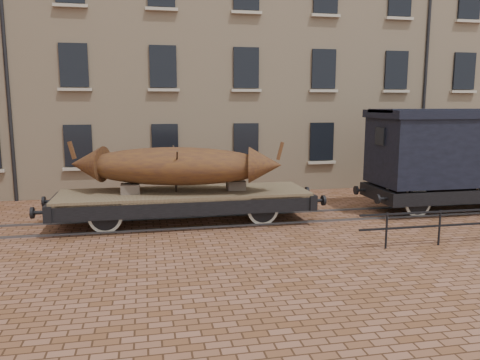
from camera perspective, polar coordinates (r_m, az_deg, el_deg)
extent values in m
plane|color=brown|center=(15.85, 0.96, -4.91)|extent=(90.00, 90.00, 0.00)
cube|color=beige|center=(25.98, 2.80, 16.16)|extent=(40.00, 10.00, 14.00)
cube|color=black|center=(20.21, -19.10, 3.99)|extent=(1.10, 0.12, 1.70)
cube|color=#ACA18C|center=(20.26, -18.98, 1.30)|extent=(1.30, 0.18, 0.12)
cube|color=black|center=(20.05, -9.12, 4.34)|extent=(1.10, 0.12, 1.70)
cube|color=#ACA18C|center=(20.09, -9.05, 1.63)|extent=(1.30, 0.18, 0.12)
cube|color=black|center=(20.49, 0.73, 4.56)|extent=(1.10, 0.12, 1.70)
cube|color=#ACA18C|center=(20.54, 0.76, 1.91)|extent=(1.30, 0.18, 0.12)
cube|color=black|center=(21.50, 9.91, 4.65)|extent=(1.10, 0.12, 1.70)
cube|color=#ACA18C|center=(21.54, 9.90, 2.12)|extent=(1.30, 0.18, 0.12)
cube|color=black|center=(23.01, 18.09, 4.62)|extent=(1.10, 0.12, 1.70)
cube|color=#ACA18C|center=(23.05, 18.04, 2.26)|extent=(1.30, 0.18, 0.12)
cube|color=black|center=(24.92, 25.14, 4.53)|extent=(1.10, 0.12, 1.70)
cube|color=#ACA18C|center=(24.95, 25.07, 2.34)|extent=(1.30, 0.18, 0.12)
cube|color=black|center=(20.20, -19.60, 13.06)|extent=(1.10, 0.12, 1.70)
cube|color=#ACA18C|center=(20.09, -19.47, 10.37)|extent=(1.30, 0.18, 0.12)
cube|color=black|center=(20.04, -9.36, 13.50)|extent=(1.10, 0.12, 1.70)
cube|color=#ACA18C|center=(19.93, -9.28, 10.79)|extent=(1.30, 0.18, 0.12)
cube|color=black|center=(20.48, 0.75, 13.52)|extent=(1.10, 0.12, 1.70)
cube|color=#ACA18C|center=(20.37, 0.78, 10.87)|extent=(1.30, 0.18, 0.12)
cube|color=black|center=(21.49, 10.16, 13.18)|extent=(1.10, 0.12, 1.70)
cube|color=#ACA18C|center=(21.39, 10.14, 10.65)|extent=(1.30, 0.18, 0.12)
cube|color=black|center=(23.00, 18.50, 12.59)|extent=(1.10, 0.12, 1.70)
cube|color=#ACA18C|center=(22.90, 18.45, 10.23)|extent=(1.30, 0.18, 0.12)
cube|color=black|center=(24.91, 25.65, 11.88)|extent=(1.10, 0.12, 1.70)
cube|color=#ACA18C|center=(24.82, 25.58, 9.69)|extent=(1.30, 0.18, 0.12)
cube|color=#ACA18C|center=(20.43, -19.98, 19.36)|extent=(1.30, 0.18, 0.12)
cube|color=#ACA18C|center=(20.27, -9.53, 19.86)|extent=(1.30, 0.18, 0.12)
cube|color=#ACA18C|center=(20.71, 0.80, 19.75)|extent=(1.30, 0.18, 0.12)
cube|color=#ACA18C|center=(21.71, 10.40, 19.12)|extent=(1.30, 0.18, 0.12)
cube|color=#ACA18C|center=(23.20, 18.88, 18.14)|extent=(1.30, 0.18, 0.12)
cube|color=black|center=(25.30, 26.19, 19.11)|extent=(1.10, 0.12, 1.70)
cube|color=#ACA18C|center=(25.09, 26.11, 17.00)|extent=(1.30, 0.18, 0.12)
cylinder|color=black|center=(20.85, -26.97, 16.90)|extent=(0.14, 0.14, 14.00)
cylinder|color=black|center=(23.92, 21.96, 16.12)|extent=(0.14, 0.14, 14.00)
cube|color=#59595E|center=(15.16, 1.55, -5.45)|extent=(30.00, 0.08, 0.06)
cube|color=#59595E|center=(16.53, 0.43, -4.21)|extent=(30.00, 0.08, 0.06)
cylinder|color=black|center=(13.30, 17.42, -5.90)|extent=(0.06, 0.06, 1.00)
cylinder|color=black|center=(14.13, 23.14, -5.35)|extent=(0.06, 0.06, 1.00)
cube|color=brown|center=(15.32, -6.80, -1.62)|extent=(8.01, 2.35, 0.13)
cube|color=black|center=(14.31, -6.41, -3.44)|extent=(8.01, 0.17, 0.48)
cube|color=black|center=(16.44, -7.09, -1.79)|extent=(8.01, 0.17, 0.48)
cube|color=black|center=(15.59, -21.64, -3.00)|extent=(0.24, 2.46, 0.48)
cylinder|color=black|center=(14.87, -23.31, -3.67)|extent=(0.37, 0.11, 0.11)
cylinder|color=black|center=(14.91, -23.99, -3.68)|extent=(0.09, 0.34, 0.34)
cylinder|color=black|center=(16.41, -22.19, -2.44)|extent=(0.37, 0.11, 0.11)
cylinder|color=black|center=(16.45, -22.81, -2.45)|extent=(0.09, 0.34, 0.34)
cube|color=black|center=(16.19, 7.51, -1.98)|extent=(0.24, 2.46, 0.48)
cylinder|color=black|center=(15.55, 9.51, -2.49)|extent=(0.37, 0.11, 0.11)
cylinder|color=black|center=(15.61, 10.13, -2.46)|extent=(0.09, 0.34, 0.34)
cylinder|color=black|center=(17.03, 7.59, -1.42)|extent=(0.37, 0.11, 0.11)
cylinder|color=black|center=(17.09, 8.17, -1.39)|extent=(0.09, 0.34, 0.34)
cylinder|color=black|center=(15.43, -15.91, -3.70)|extent=(0.11, 2.03, 0.11)
cylinder|color=beige|center=(14.73, -16.12, -4.32)|extent=(1.03, 0.07, 1.03)
cylinder|color=black|center=(14.73, -16.12, -4.32)|extent=(0.84, 0.11, 0.84)
cube|color=black|center=(14.55, -16.20, -3.46)|extent=(0.96, 0.09, 0.11)
cylinder|color=beige|center=(16.13, -15.72, -3.14)|extent=(1.03, 0.07, 1.03)
cylinder|color=black|center=(16.13, -15.72, -3.14)|extent=(0.84, 0.11, 0.84)
cube|color=black|center=(16.21, -15.73, -2.16)|extent=(0.96, 0.09, 0.11)
cylinder|color=black|center=(15.81, 2.16, -3.04)|extent=(0.11, 2.03, 0.11)
cylinder|color=beige|center=(15.12, 2.81, -3.61)|extent=(1.03, 0.07, 1.03)
cylinder|color=black|center=(15.12, 2.81, -3.61)|extent=(0.84, 0.11, 0.84)
cube|color=black|center=(14.95, 2.93, -2.76)|extent=(0.96, 0.09, 0.11)
cylinder|color=beige|center=(16.49, 1.58, -2.52)|extent=(1.03, 0.07, 1.03)
cylinder|color=black|center=(16.49, 1.58, -2.52)|extent=(0.84, 0.11, 0.84)
cube|color=black|center=(16.56, 1.48, -1.57)|extent=(0.96, 0.09, 0.11)
cube|color=black|center=(15.41, -6.77, -3.14)|extent=(4.27, 0.06, 0.06)
cube|color=brown|center=(15.25, -13.23, -1.04)|extent=(0.59, 0.53, 0.30)
cube|color=brown|center=(15.51, -0.51, -0.62)|extent=(0.59, 0.53, 0.30)
ellipsoid|color=brown|center=(15.16, -7.87, 1.68)|extent=(6.35, 3.26, 1.22)
cone|color=brown|center=(15.91, -18.15, 1.85)|extent=(1.29, 1.37, 1.15)
cube|color=brown|center=(16.03, -19.81, 3.44)|extent=(0.26, 0.18, 0.58)
cone|color=brown|center=(14.93, 3.09, 1.84)|extent=(1.29, 1.37, 1.15)
cube|color=brown|center=(14.89, 4.92, 3.55)|extent=(0.26, 0.18, 0.58)
cylinder|color=#352920|center=(14.69, -7.73, 0.94)|extent=(0.05, 1.04, 1.44)
cylinder|color=#352920|center=(15.67, -7.97, 1.45)|extent=(0.05, 1.04, 1.44)
cube|color=black|center=(18.07, 26.85, -1.82)|extent=(6.16, 0.16, 0.46)
cube|color=black|center=(19.86, 22.85, -0.63)|extent=(6.16, 0.16, 0.46)
cube|color=black|center=(17.32, 16.50, -1.64)|extent=(0.23, 2.46, 0.46)
cylinder|color=black|center=(16.40, 16.41, -2.24)|extent=(0.08, 0.33, 0.33)
cylinder|color=black|center=(17.84, 13.96, -1.22)|extent=(0.08, 0.33, 0.33)
cylinder|color=black|center=(17.92, 19.66, -2.18)|extent=(0.10, 1.95, 0.10)
cylinder|color=beige|center=(17.32, 20.88, -2.63)|extent=(0.99, 0.07, 0.99)
cylinder|color=black|center=(17.32, 20.88, -2.63)|extent=(0.81, 0.10, 0.81)
cylinder|color=beige|center=(18.53, 18.52, -1.76)|extent=(0.99, 0.07, 0.99)
cylinder|color=black|center=(18.53, 18.52, -1.76)|extent=(0.81, 0.10, 0.81)
cube|color=black|center=(18.76, 25.06, 3.27)|extent=(6.16, 2.46, 2.36)
cube|color=black|center=(18.69, 25.34, 7.31)|extent=(6.34, 2.61, 0.29)
cube|color=black|center=(18.69, 25.37, 7.66)|extent=(6.34, 1.74, 0.12)
cube|color=black|center=(17.06, 16.76, 5.14)|extent=(0.08, 0.62, 0.62)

